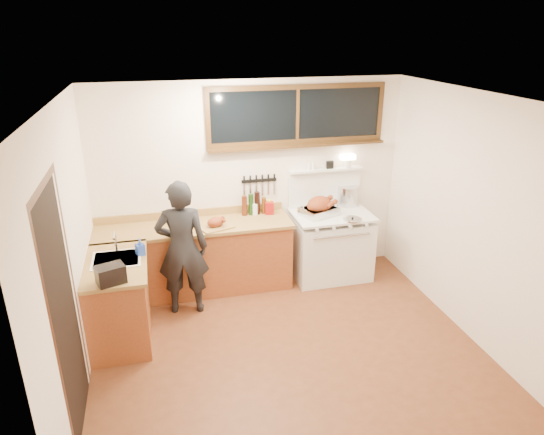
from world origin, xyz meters
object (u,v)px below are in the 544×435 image
object	(u,v)px
man	(182,248)
cutting_board	(216,224)
roast_turkey	(319,207)
vintage_stove	(330,243)

from	to	relation	value
man	cutting_board	distance (m)	0.55
man	cutting_board	world-z (taller)	man
cutting_board	roast_turkey	size ratio (longest dim) A/B	0.85
man	cutting_board	bearing A→B (deg)	35.34
vintage_stove	cutting_board	xyz separation A→B (m)	(-1.54, -0.11, 0.48)
cutting_board	roast_turkey	bearing A→B (deg)	4.28
man	cutting_board	xyz separation A→B (m)	(0.44, 0.31, 0.14)
cutting_board	roast_turkey	xyz separation A→B (m)	(1.36, 0.10, 0.05)
vintage_stove	roast_turkey	size ratio (longest dim) A/B	2.99
vintage_stove	roast_turkey	distance (m)	0.56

